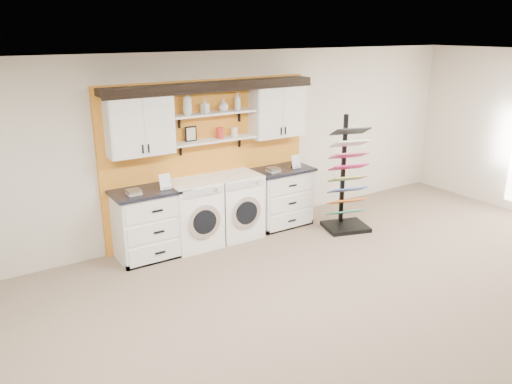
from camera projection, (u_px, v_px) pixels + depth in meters
floor at (403, 365)px, 4.84m from camera, size 10.00×10.00×0.00m
ceiling at (435, 69)px, 3.97m from camera, size 10.00×10.00×0.00m
wall_back at (208, 146)px, 7.60m from camera, size 10.00×0.00×10.00m
accent_panel at (209, 159)px, 7.64m from camera, size 3.40×0.07×2.40m
upper_cabinet_left at (139, 124)px, 6.71m from camera, size 0.90×0.35×0.84m
upper_cabinet_right at (277, 110)px, 7.87m from camera, size 0.90×0.35×0.84m
shelf_lower at (214, 140)px, 7.40m from camera, size 1.32×0.28×0.03m
shelf_upper at (213, 113)px, 7.28m from camera, size 1.32×0.28×0.03m
crown_molding at (212, 85)px, 7.16m from camera, size 3.30×0.41×0.13m
picture_frame at (191, 134)px, 7.22m from camera, size 0.18×0.02×0.22m
canister_red at (220, 133)px, 7.42m from camera, size 0.11×0.11×0.16m
canister_cream at (234, 132)px, 7.56m from camera, size 0.10×0.10×0.14m
base_cabinet_left at (150, 223)px, 7.02m from camera, size 1.02×0.66×0.99m
base_cabinet_right at (281, 197)px, 8.18m from camera, size 0.98×0.66×0.96m
washer at (194, 214)px, 7.36m from camera, size 0.72×0.71×1.01m
dryer at (235, 205)px, 7.72m from camera, size 0.72×0.71×1.00m
sample_rack at (347, 195)px, 7.99m from camera, size 0.80×0.73×1.84m
soap_bottle_a at (187, 103)px, 7.01m from camera, size 0.16×0.16×0.34m
soap_bottle_b at (205, 106)px, 7.17m from camera, size 0.12×0.12×0.21m
soap_bottle_c at (223, 105)px, 7.33m from camera, size 0.19×0.19×0.18m
soap_bottle_d at (237, 101)px, 7.44m from camera, size 0.12×0.12×0.26m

